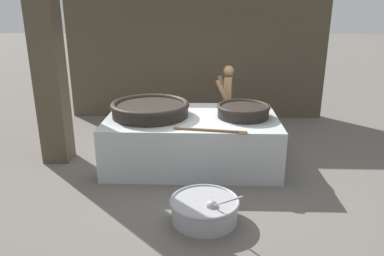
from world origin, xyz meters
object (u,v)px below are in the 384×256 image
Objects in this scene: giant_wok_far at (243,110)px; cook at (227,99)px; giant_wok_near at (150,108)px; prep_bowl_vegetables at (205,209)px.

cook is (-0.19, 1.39, -0.16)m from giant_wok_far.
prep_bowl_vegetables is (0.96, -1.88, -0.84)m from giant_wok_near.
giant_wok_near reaches higher than prep_bowl_vegetables.
giant_wok_near is 2.27m from prep_bowl_vegetables.
giant_wok_near is 1.28× the size of prep_bowl_vegetables.
giant_wok_far is 0.86× the size of prep_bowl_vegetables.
prep_bowl_vegetables is (-0.46, -3.26, -0.67)m from cook.
cook is (1.42, 1.38, -0.17)m from giant_wok_near.
giant_wok_far is (1.61, -0.01, -0.02)m from giant_wok_near.
giant_wok_near is at bearing 179.53° from giant_wok_far.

